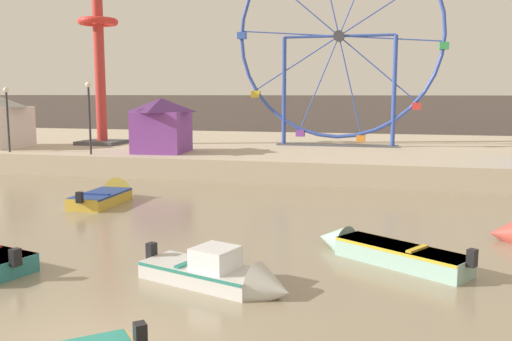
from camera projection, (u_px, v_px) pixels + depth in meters
name	position (u px, v px, depth m)	size (l,w,h in m)	color
quay_promenade	(315.00, 152.00, 38.17)	(110.00, 21.31, 1.19)	#B7A88E
distant_town_skyline	(344.00, 116.00, 60.70)	(140.00, 3.00, 4.40)	#564C47
motorboat_mustard_yellow	(109.00, 195.00, 23.86)	(1.50, 4.08, 1.36)	gold
motorboat_pale_grey	(225.00, 276.00, 13.27)	(4.24, 2.42, 1.32)	silver
motorboat_seafoam	(380.00, 250.00, 15.47)	(4.53, 3.41, 1.09)	#93BCAD
ferris_wheel_blue_frame	(339.00, 39.00, 35.65)	(13.54, 1.20, 13.73)	#334CA8
drop_tower_red_tower	(99.00, 43.00, 36.89)	(2.80, 2.80, 15.08)	#BC332D
carnival_booth_purple_stall	(162.00, 124.00, 32.34)	(3.33, 3.51, 3.17)	purple
promenade_lamp_near	(7.00, 110.00, 32.40)	(0.32, 0.32, 3.81)	#2D2D33
promenade_lamp_far	(89.00, 107.00, 31.14)	(0.32, 0.32, 4.09)	#2D2D33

